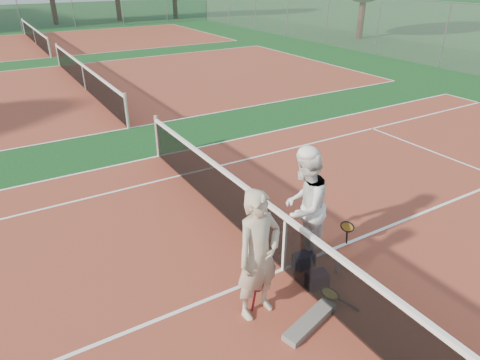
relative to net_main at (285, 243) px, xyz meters
name	(u,v)px	position (x,y,z in m)	size (l,w,h in m)	color
ground	(283,269)	(0.00, 0.00, -0.51)	(130.00, 130.00, 0.00)	#113E17
court_main	(283,269)	(0.00, 0.00, -0.51)	(23.77, 10.97, 0.01)	brown
court_far_a	(86,89)	(0.00, 13.50, -0.51)	(23.77, 10.97, 0.01)	brown
court_far_b	(36,44)	(0.00, 27.00, -0.51)	(23.77, 10.97, 0.01)	brown
net_main	(285,243)	(0.00, 0.00, 0.00)	(0.10, 10.98, 1.02)	black
net_far_a	(84,77)	(0.00, 13.50, 0.00)	(0.10, 10.98, 1.02)	black
net_far_b	(35,36)	(0.00, 27.00, 0.00)	(0.10, 10.98, 1.02)	black
fence_back	(18,11)	(0.00, 34.00, 0.99)	(32.00, 0.06, 3.00)	slate
player_a	(258,256)	(-0.88, -0.57, 0.46)	(0.71, 0.46, 1.94)	#BAA990
player_b	(304,207)	(0.46, 0.13, 0.47)	(0.95, 0.74, 1.96)	white
racket_red	(257,291)	(-0.85, -0.51, -0.21)	(0.15, 0.27, 0.59)	maroon
racket_black_held	(346,235)	(1.27, -0.08, -0.22)	(0.24, 0.27, 0.57)	black
racket_spare	(329,295)	(0.17, -0.92, -0.44)	(0.60, 0.27, 0.14)	black
sports_bag_navy	(304,260)	(0.32, -0.11, -0.38)	(0.32, 0.22, 0.26)	black
sports_bag_purple	(317,280)	(0.19, -0.60, -0.38)	(0.32, 0.22, 0.26)	black
net_cover_canvas	(310,322)	(-0.40, -1.17, -0.46)	(0.98, 0.23, 0.10)	#615C58
water_bottle	(338,264)	(0.72, -0.50, -0.36)	(0.09, 0.09, 0.30)	silver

